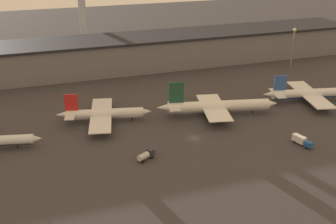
{
  "coord_description": "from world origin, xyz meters",
  "views": [
    {
      "loc": [
        -52.62,
        -124.56,
        68.09
      ],
      "look_at": [
        -5.88,
        12.21,
        6.0
      ],
      "focal_mm": 45.0,
      "sensor_mm": 36.0,
      "label": 1
    }
  ],
  "objects_px": {
    "service_vehicle_1": "(302,140)",
    "service_vehicle_2": "(146,155)",
    "control_tower": "(82,5)",
    "airplane_1": "(104,114)",
    "airplane_2": "(217,106)",
    "airplane_3": "(313,94)"
  },
  "relations": [
    {
      "from": "service_vehicle_1",
      "to": "service_vehicle_2",
      "type": "bearing_deg",
      "value": -111.85
    },
    {
      "from": "service_vehicle_2",
      "to": "control_tower",
      "type": "bearing_deg",
      "value": 59.47
    },
    {
      "from": "airplane_1",
      "to": "airplane_2",
      "type": "distance_m",
      "value": 45.16
    },
    {
      "from": "control_tower",
      "to": "service_vehicle_2",
      "type": "bearing_deg",
      "value": -90.96
    },
    {
      "from": "airplane_2",
      "to": "airplane_3",
      "type": "relative_size",
      "value": 1.09
    },
    {
      "from": "airplane_2",
      "to": "service_vehicle_2",
      "type": "height_order",
      "value": "airplane_2"
    },
    {
      "from": "service_vehicle_2",
      "to": "service_vehicle_1",
      "type": "bearing_deg",
      "value": -37.44
    },
    {
      "from": "service_vehicle_2",
      "to": "control_tower",
      "type": "distance_m",
      "value": 148.3
    },
    {
      "from": "airplane_1",
      "to": "airplane_3",
      "type": "distance_m",
      "value": 90.58
    },
    {
      "from": "airplane_1",
      "to": "service_vehicle_1",
      "type": "xyz_separation_m",
      "value": [
        61.02,
        -41.45,
        -1.51
      ]
    },
    {
      "from": "airplane_3",
      "to": "control_tower",
      "type": "bearing_deg",
      "value": 136.32
    },
    {
      "from": "airplane_1",
      "to": "airplane_3",
      "type": "xyz_separation_m",
      "value": [
        90.24,
        -7.79,
        0.18
      ]
    },
    {
      "from": "airplane_1",
      "to": "service_vehicle_2",
      "type": "bearing_deg",
      "value": -65.71
    },
    {
      "from": "airplane_3",
      "to": "service_vehicle_1",
      "type": "bearing_deg",
      "value": -118.59
    },
    {
      "from": "service_vehicle_1",
      "to": "airplane_2",
      "type": "bearing_deg",
      "value": -167.14
    },
    {
      "from": "service_vehicle_2",
      "to": "control_tower",
      "type": "relative_size",
      "value": 0.14
    },
    {
      "from": "airplane_2",
      "to": "service_vehicle_2",
      "type": "xyz_separation_m",
      "value": [
        -37.18,
        -25.5,
        -2.1
      ]
    },
    {
      "from": "airplane_3",
      "to": "service_vehicle_2",
      "type": "relative_size",
      "value": 6.9
    },
    {
      "from": "service_vehicle_1",
      "to": "control_tower",
      "type": "distance_m",
      "value": 163.87
    },
    {
      "from": "service_vehicle_1",
      "to": "control_tower",
      "type": "height_order",
      "value": "control_tower"
    },
    {
      "from": "control_tower",
      "to": "service_vehicle_1",
      "type": "bearing_deg",
      "value": -71.48
    },
    {
      "from": "airplane_2",
      "to": "service_vehicle_1",
      "type": "distance_m",
      "value": 36.98
    }
  ]
}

